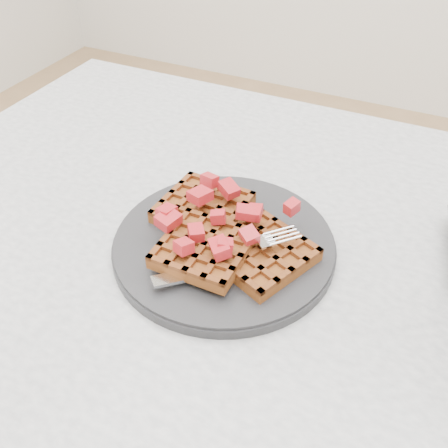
% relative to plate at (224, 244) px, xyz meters
% --- Properties ---
extents(table, '(1.20, 0.80, 0.75)m').
position_rel_plate_xyz_m(table, '(0.10, 0.01, -0.12)').
color(table, silver).
rests_on(table, ground).
extents(plate, '(0.26, 0.26, 0.02)m').
position_rel_plate_xyz_m(plate, '(0.00, 0.00, 0.00)').
color(plate, '#232325').
rests_on(plate, table).
extents(waffles, '(0.21, 0.17, 0.03)m').
position_rel_plate_xyz_m(waffles, '(0.00, -0.00, 0.02)').
color(waffles, brown).
rests_on(waffles, plate).
extents(strawberry_pile, '(0.15, 0.15, 0.02)m').
position_rel_plate_xyz_m(strawberry_pile, '(0.00, -0.00, 0.05)').
color(strawberry_pile, maroon).
rests_on(strawberry_pile, waffles).
extents(fork, '(0.14, 0.15, 0.02)m').
position_rel_plate_xyz_m(fork, '(0.03, -0.03, 0.02)').
color(fork, silver).
rests_on(fork, plate).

